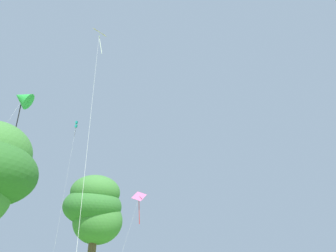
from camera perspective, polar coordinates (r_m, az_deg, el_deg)
The scene contains 5 objects.
kite_green_small at distance 37.26m, azimuth -25.67°, elevation 4.69°, with size 5.18×12.67×19.39m.
kite_yellow_diamond at distance 22.95m, azimuth -12.86°, elevation 15.10°, with size 4.27×9.13×17.74m.
kite_teal_box at distance 47.37m, azimuth -16.90°, elevation -0.14°, with size 2.08×5.68×21.13m.
kite_pink_low at distance 48.86m, azimuth -5.48°, elevation -14.19°, with size 3.07×5.11×12.07m.
tree_left_oak at distance 32.45m, azimuth -13.54°, elevation -14.75°, with size 5.92×5.81×9.85m.
Camera 1 is at (-2.23, -4.14, 1.52)m, focal length 32.47 mm.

